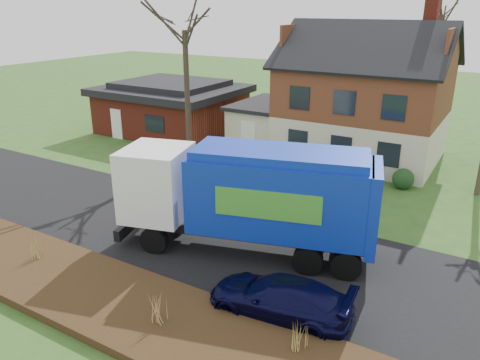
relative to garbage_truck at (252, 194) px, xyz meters
The scene contains 12 objects.
ground 3.18m from the garbage_truck, behind, with size 120.00×120.00×0.00m, color #2B531B.
road 3.17m from the garbage_truck, behind, with size 80.00×7.00×0.02m, color black.
mulch_verge 6.08m from the garbage_truck, 111.84° to the right, with size 80.00×3.50×0.30m, color black.
main_house 14.07m from the garbage_truck, 92.52° to the left, with size 12.95×8.95×9.26m.
ranch_house 19.22m from the garbage_truck, 137.21° to the left, with size 9.80×8.20×3.70m.
garbage_truck is the anchor object (origin of this frame).
silver_sedan 6.45m from the garbage_truck, 130.83° to the left, with size 1.45×4.15×1.37m, color #96989D.
navy_wagon 4.47m from the garbage_truck, 48.70° to the right, with size 1.80×4.43×1.28m, color black.
tree_front_west 13.48m from the garbage_truck, 137.83° to the left, with size 3.54×3.54×10.54m.
grass_clump_west 8.05m from the garbage_truck, 141.58° to the right, with size 0.33×0.27×0.88m.
grass_clump_mid 5.67m from the garbage_truck, 90.30° to the right, with size 0.38×0.32×1.07m.
grass_clump_east 6.19m from the garbage_truck, 48.06° to the right, with size 0.32×0.26×0.80m.
Camera 1 is at (9.86, -13.98, 8.91)m, focal length 35.00 mm.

